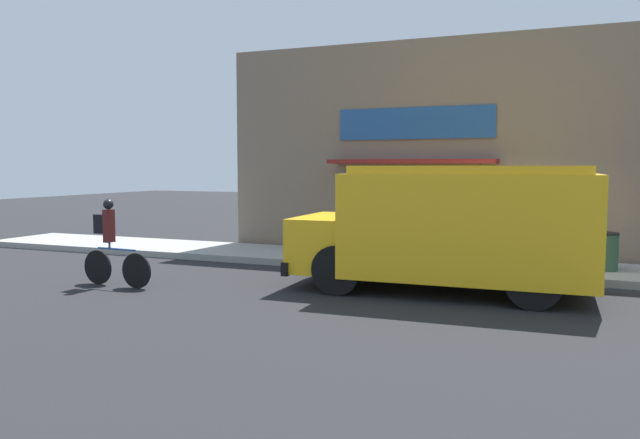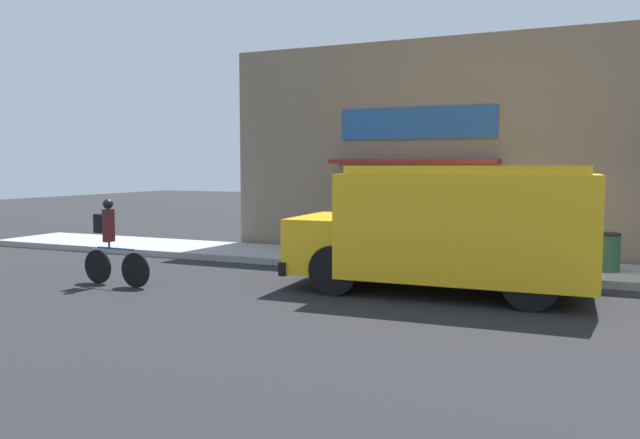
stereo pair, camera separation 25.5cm
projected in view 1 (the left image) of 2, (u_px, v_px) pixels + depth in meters
The scene contains 6 objects.
ground_plane at pixel (510, 282), 12.11m from camera, with size 70.00×70.00×0.00m, color #232326.
sidewalk at pixel (515, 269), 13.16m from camera, with size 28.00×2.29×0.15m.
storefront at pixel (520, 149), 14.22m from camera, with size 14.84×0.91×5.27m.
school_bus at pixel (453, 226), 11.01m from camera, with size 5.32×2.74×2.25m.
cyclist at pixel (111, 245), 11.62m from camera, with size 1.59×0.21×1.63m.
trash_bin at pixel (604, 251), 12.49m from camera, with size 0.55×0.55×0.76m.
Camera 1 is at (1.13, -12.47, 2.23)m, focal length 35.00 mm.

